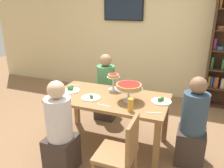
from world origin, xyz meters
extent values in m
plane|color=#846042|center=(0.00, 0.00, 0.00)|extent=(12.00, 12.00, 0.00)
cube|color=beige|center=(0.00, 2.20, 1.40)|extent=(8.00, 0.12, 2.80)
cube|color=olive|center=(0.00, 0.00, 0.72)|extent=(1.57, 0.83, 0.04)
cube|color=olive|center=(-0.73, -0.36, 0.35)|extent=(0.07, 0.07, 0.70)
cube|color=olive|center=(0.73, -0.36, 0.35)|extent=(0.07, 0.07, 0.70)
cube|color=olive|center=(-0.73, 0.36, 0.35)|extent=(0.07, 0.07, 0.70)
cube|color=olive|center=(0.73, 0.36, 0.35)|extent=(0.07, 0.07, 0.70)
cube|color=#422819|center=(1.27, 1.98, 1.10)|extent=(0.03, 0.30, 2.20)
cube|color=#B7932D|center=(1.32, 1.98, 0.50)|extent=(0.04, 0.13, 0.21)
cube|color=navy|center=(1.37, 1.98, 0.50)|extent=(0.04, 0.11, 0.21)
cylinder|color=brown|center=(1.45, 1.98, 0.49)|extent=(0.10, 0.10, 0.20)
cube|color=#B2A88E|center=(1.57, 1.98, 0.49)|extent=(0.06, 0.13, 0.19)
cube|color=#2D6B38|center=(1.33, 1.98, 0.87)|extent=(0.05, 0.13, 0.23)
cube|color=#2D6B38|center=(1.52, 1.98, 0.85)|extent=(0.04, 0.13, 0.19)
cube|color=#7A3370|center=(1.33, 1.98, 1.22)|extent=(0.05, 0.11, 0.20)
cylinder|color=#3D7084|center=(1.42, 1.98, 1.15)|extent=(0.13, 0.13, 0.06)
cylinder|color=brown|center=(1.38, 1.98, 1.52)|extent=(0.15, 0.15, 0.06)
cube|color=orange|center=(1.32, 1.98, 1.97)|extent=(0.04, 0.11, 0.23)
cube|color=black|center=(-0.51, 2.11, 1.83)|extent=(0.86, 0.05, 0.49)
cube|color=#192333|center=(-0.51, 2.08, 1.83)|extent=(0.82, 0.01, 0.45)
cube|color=#382D28|center=(-0.36, 0.74, 0.23)|extent=(0.34, 0.34, 0.45)
cylinder|color=#4C935B|center=(-0.36, 0.74, 0.70)|extent=(0.30, 0.30, 0.50)
sphere|color=#A87A5B|center=(-0.36, 0.74, 1.05)|extent=(0.20, 0.20, 0.20)
cube|color=#382D28|center=(1.09, 0.00, 0.23)|extent=(0.34, 0.34, 0.45)
cylinder|color=#33475B|center=(1.09, 0.00, 0.70)|extent=(0.30, 0.30, 0.50)
sphere|color=#846047|center=(1.09, 0.00, 1.05)|extent=(0.20, 0.20, 0.20)
cube|color=#382D28|center=(-0.34, -0.70, 0.23)|extent=(0.34, 0.34, 0.45)
cylinder|color=silver|center=(-0.34, -0.70, 0.70)|extent=(0.30, 0.30, 0.50)
sphere|color=beige|center=(-0.34, -0.70, 1.05)|extent=(0.20, 0.20, 0.20)
cube|color=olive|center=(0.36, -0.74, 0.43)|extent=(0.40, 0.40, 0.04)
cube|color=olive|center=(0.54, -0.74, 0.66)|extent=(0.04, 0.36, 0.42)
cylinder|color=olive|center=(0.18, -0.56, 0.21)|extent=(0.04, 0.04, 0.41)
cylinder|color=olive|center=(0.53, -0.56, 0.21)|extent=(0.04, 0.04, 0.41)
cylinder|color=silver|center=(0.28, -0.04, 0.75)|extent=(0.15, 0.15, 0.01)
cylinder|color=silver|center=(0.28, -0.04, 0.83)|extent=(0.03, 0.03, 0.16)
cylinder|color=silver|center=(0.28, -0.04, 0.92)|extent=(0.35, 0.35, 0.01)
cylinder|color=tan|center=(0.28, -0.04, 0.95)|extent=(0.32, 0.32, 0.05)
cylinder|color=maroon|center=(0.28, -0.04, 0.97)|extent=(0.29, 0.29, 0.00)
cylinder|color=silver|center=(-0.04, 0.25, 0.75)|extent=(0.15, 0.15, 0.01)
cylinder|color=silver|center=(-0.04, 0.25, 0.84)|extent=(0.03, 0.03, 0.18)
cylinder|color=silver|center=(-0.04, 0.25, 0.94)|extent=(0.19, 0.19, 0.01)
cylinder|color=tan|center=(-0.04, 0.25, 0.96)|extent=(0.16, 0.16, 0.04)
cylinder|color=maroon|center=(-0.04, 0.25, 0.98)|extent=(0.12, 0.12, 0.00)
cylinder|color=white|center=(0.68, 0.08, 0.75)|extent=(0.26, 0.26, 0.01)
sphere|color=#2D7028|center=(0.69, 0.10, 0.78)|extent=(0.05, 0.05, 0.05)
sphere|color=#2D7028|center=(0.66, 0.06, 0.78)|extent=(0.05, 0.05, 0.05)
cylinder|color=white|center=(-0.59, 0.00, 0.75)|extent=(0.25, 0.25, 0.01)
sphere|color=#2D7028|center=(-0.62, 0.00, 0.78)|extent=(0.06, 0.06, 0.06)
sphere|color=#2D7028|center=(-0.61, 0.05, 0.78)|extent=(0.05, 0.05, 0.05)
sphere|color=#2D7028|center=(-0.58, 0.00, 0.78)|extent=(0.04, 0.04, 0.04)
sphere|color=#2D7028|center=(-0.61, 0.01, 0.77)|extent=(0.04, 0.04, 0.04)
cylinder|color=white|center=(-0.21, -0.13, 0.75)|extent=(0.25, 0.25, 0.01)
sphere|color=#2D7028|center=(-0.19, -0.16, 0.78)|extent=(0.04, 0.04, 0.04)
sphere|color=#2D7028|center=(-0.21, -0.13, 0.77)|extent=(0.04, 0.04, 0.04)
sphere|color=#2D7028|center=(-0.21, -0.14, 0.78)|extent=(0.04, 0.04, 0.04)
cylinder|color=gold|center=(0.39, -0.31, 0.82)|extent=(0.07, 0.07, 0.16)
cylinder|color=white|center=(-0.54, -0.32, 0.79)|extent=(0.07, 0.07, 0.09)
cube|color=silver|center=(0.04, -0.28, 0.74)|extent=(0.18, 0.03, 0.00)
cube|color=silver|center=(0.18, 0.25, 0.74)|extent=(0.18, 0.07, 0.00)
cube|color=silver|center=(-0.69, 0.24, 0.74)|extent=(0.18, 0.03, 0.00)
cube|color=silver|center=(0.66, -0.25, 0.74)|extent=(0.18, 0.07, 0.00)
camera|label=1|loc=(1.03, -2.58, 1.92)|focal=35.77mm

